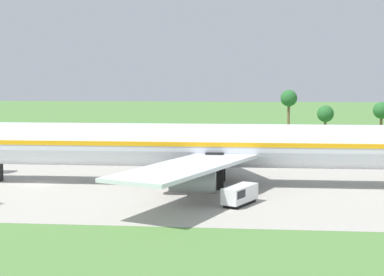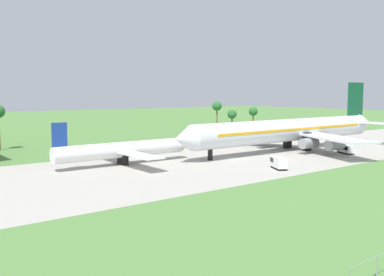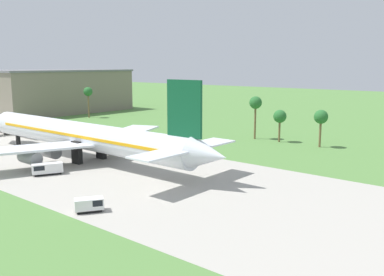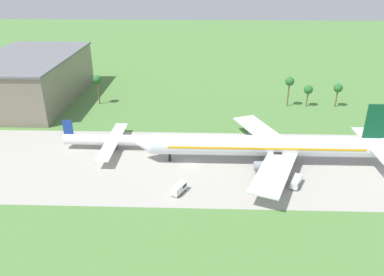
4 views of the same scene
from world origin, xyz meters
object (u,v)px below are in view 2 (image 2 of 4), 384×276
at_px(jet_airliner, 293,130).
at_px(catering_van, 278,163).
at_px(baggage_tug, 346,149).
at_px(regional_aircraft, 122,150).

distance_m(jet_airliner, catering_van, 30.92).
bearing_deg(baggage_tug, jet_airliner, 111.52).
relative_size(jet_airliner, catering_van, 14.67).
xyz_separation_m(jet_airliner, regional_aircraft, (-48.08, 7.12, -2.27)).
bearing_deg(regional_aircraft, jet_airliner, -8.42).
bearing_deg(regional_aircraft, catering_van, -46.86).
relative_size(jet_airliner, baggage_tug, 12.99).
relative_size(regional_aircraft, baggage_tug, 5.06).
distance_m(regional_aircraft, catering_van, 33.07).
bearing_deg(regional_aircraft, baggage_tug, -20.56).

